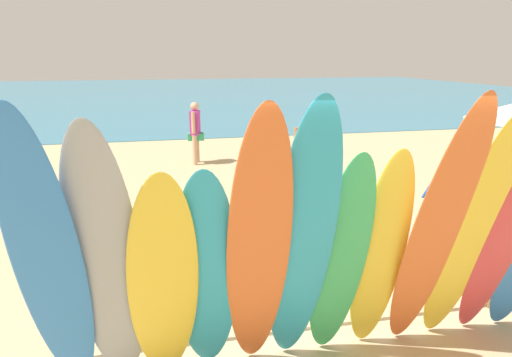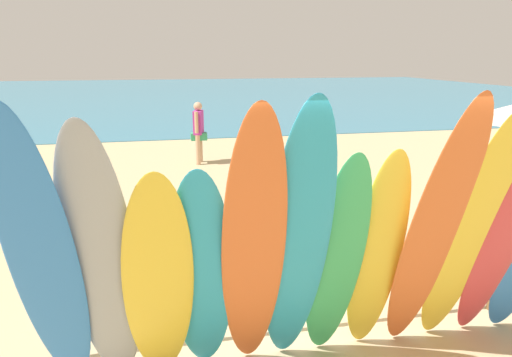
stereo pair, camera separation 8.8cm
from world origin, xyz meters
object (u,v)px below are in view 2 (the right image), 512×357
Objects in this scene: surfboard_rack at (297,281)px; surfboard_teal_5 at (297,247)px; surfboard_yellow_9 at (468,237)px; beachgoer_near_rack at (199,128)px; surfboard_grey_1 at (102,267)px; surfboard_blue_0 at (45,267)px; surfboard_yellow_2 at (159,285)px; surfboard_orange_8 at (433,235)px; surfboard_teal_3 at (201,278)px; surfboard_green_6 at (337,262)px; beach_chair_red at (501,226)px; beach_chair_blue at (448,195)px; surfboard_orange_4 at (253,254)px; surfboard_yellow_7 at (377,256)px; surfboard_red_10 at (505,238)px; beachgoer_midbeach at (312,152)px.

surfboard_teal_5 is (-0.23, -0.72, 0.70)m from surfboard_rack.
surfboard_yellow_9 is 8.86m from beachgoer_near_rack.
surfboard_blue_0 is at bearing -167.13° from surfboard_grey_1.
surfboard_yellow_2 is at bearing 9.41° from surfboard_blue_0.
surfboard_blue_0 is 8.92m from beachgoer_near_rack.
surfboard_orange_8 reaches higher than surfboard_rack.
surfboard_green_6 is (1.17, -0.01, 0.03)m from surfboard_teal_3.
surfboard_yellow_2 is at bearing 4.88° from surfboard_grey_1.
surfboard_yellow_2 is at bearing 178.27° from surfboard_teal_5.
surfboard_grey_1 reaches higher than beach_chair_red.
surfboard_green_6 is at bearing -161.31° from beachgoer_near_rack.
beachgoer_near_rack is at bearing 110.55° from beach_chair_blue.
surfboard_orange_8 is at bearing -4.51° from surfboard_yellow_2.
surfboard_teal_5 reaches higher than beach_chair_blue.
beachgoer_near_rack reaches higher than beach_chair_red.
surfboard_orange_4 is 1.20m from surfboard_yellow_7.
surfboard_teal_5 is 1.01× the size of surfboard_orange_8.
surfboard_orange_4 is 1.09× the size of surfboard_red_10.
surfboard_red_10 is 2.68m from beach_chair_red.
surfboard_blue_0 is 1.66× the size of beachgoer_near_rack.
surfboard_grey_1 is 1.17× the size of surfboard_yellow_7.
surfboard_yellow_7 reaches higher than surfboard_yellow_2.
surfboard_yellow_2 is at bearing -154.86° from surfboard_rack.
surfboard_rack is 2.36m from surfboard_blue_0.
surfboard_yellow_2 is 2.50× the size of beach_chair_blue.
surfboard_orange_4 is at bearing -139.99° from beach_chair_red.
surfboard_orange_4 is at bearing -166.22° from surfboard_yellow_7.
beachgoer_near_rack is at bearing 99.91° from surfboard_yellow_9.
surfboard_grey_1 is at bearing -174.01° from beachgoer_near_rack.
surfboard_orange_4 is (-0.60, -0.74, 0.68)m from surfboard_rack.
beachgoer_near_rack is 1.95× the size of beach_chair_red.
surfboard_teal_5 reaches higher than surfboard_yellow_7.
surfboard_teal_5 is at bearing 1.82° from surfboard_grey_1.
surfboard_blue_0 is at bearing -176.43° from beachgoer_near_rack.
surfboard_green_6 is (0.77, 0.16, -0.22)m from surfboard_orange_4.
surfboard_grey_1 reaches higher than surfboard_yellow_2.
surfboard_yellow_9 is (2.37, -0.09, 0.20)m from surfboard_teal_3.
beach_chair_red is at bearing 37.00° from surfboard_orange_8.
surfboard_yellow_7 is 0.80× the size of surfboard_orange_8.
surfboard_red_10 is (3.11, -0.03, 0.15)m from surfboard_yellow_2.
surfboard_orange_4 reaches higher than beach_chair_red.
beachgoer_midbeach reaches higher than surfboard_rack.
surfboard_grey_1 is at bearing 179.41° from surfboard_teal_5.
surfboard_grey_1 is 0.93× the size of surfboard_teal_5.
surfboard_teal_3 is 0.86× the size of surfboard_red_10.
surfboard_orange_8 reaches higher than surfboard_green_6.
beachgoer_midbeach is (3.34, 4.94, -0.24)m from surfboard_grey_1.
surfboard_green_6 reaches higher than beach_chair_red.
surfboard_rack is 8.04m from beachgoer_near_rack.
surfboard_orange_8 is (2.75, -0.08, 0.07)m from surfboard_grey_1.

